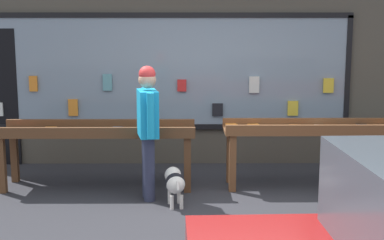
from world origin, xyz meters
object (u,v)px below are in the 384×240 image
object	(u,v)px
display_table_left	(98,136)
display_table_right	(321,134)
person_browsing	(148,122)
small_dog	(175,182)

from	to	relation	value
display_table_left	display_table_right	distance (m)	2.96
person_browsing	small_dog	xyz separation A→B (m)	(0.33, -0.25, -0.68)
person_browsing	small_dog	bearing A→B (deg)	-138.09
display_table_right	person_browsing	bearing A→B (deg)	-166.79
person_browsing	small_dog	size ratio (longest dim) A/B	2.91
display_table_right	person_browsing	distance (m)	2.33
display_table_right	small_dog	distance (m)	2.12
display_table_left	person_browsing	size ratio (longest dim) A/B	1.56
display_table_left	display_table_right	xyz separation A→B (m)	(2.96, 0.00, 0.02)
person_browsing	small_dog	world-z (taller)	person_browsing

